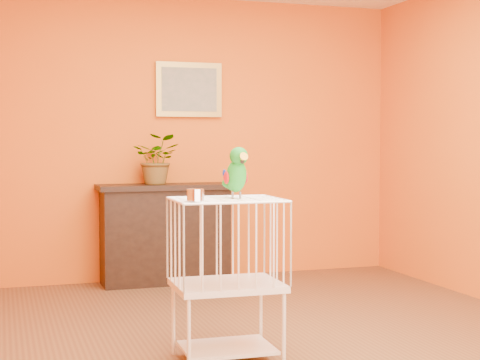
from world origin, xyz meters
name	(u,v)px	position (x,y,z in m)	size (l,w,h in m)	color
ground	(274,338)	(0.00, 0.00, 0.00)	(4.50, 4.50, 0.00)	brown
room_shell	(274,92)	(0.00, 0.00, 1.58)	(4.50, 4.50, 4.50)	orange
console_cabinet	(165,234)	(-0.27, 2.04, 0.45)	(1.20, 0.43, 0.89)	black
potted_plant	(157,165)	(-0.34, 2.08, 1.06)	(0.40, 0.45, 0.35)	#26722D
framed_picture	(189,90)	(0.00, 2.22, 1.75)	(0.62, 0.04, 0.50)	gold
birdcage	(227,277)	(-0.43, -0.37, 0.49)	(0.62, 0.49, 0.94)	white
feed_cup	(195,195)	(-0.66, -0.53, 0.98)	(0.09, 0.09, 0.07)	silver
parrot	(236,172)	(-0.37, -0.37, 1.09)	(0.15, 0.27, 0.30)	#59544C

